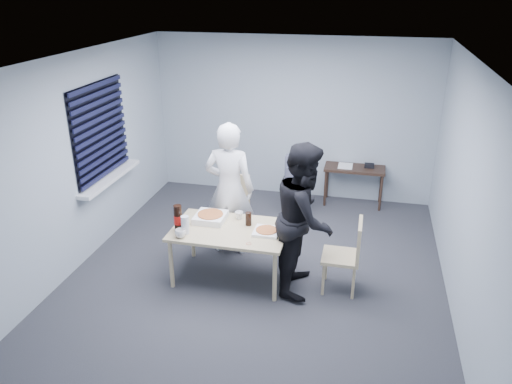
% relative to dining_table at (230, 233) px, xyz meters
% --- Properties ---
extents(room, '(5.00, 5.00, 5.00)m').
position_rel_dining_table_xyz_m(room, '(-1.90, 0.65, 0.84)').
color(room, '#2C2C31').
rests_on(room, ground).
extents(dining_table, '(1.35, 0.86, 0.66)m').
position_rel_dining_table_xyz_m(dining_table, '(0.00, 0.00, 0.00)').
color(dining_table, tan).
rests_on(dining_table, ground).
extents(chair_far, '(0.42, 0.42, 0.89)m').
position_rel_dining_table_xyz_m(chair_far, '(-0.26, 1.07, -0.08)').
color(chair_far, tan).
rests_on(chair_far, ground).
extents(chair_right, '(0.42, 0.42, 0.89)m').
position_rel_dining_table_xyz_m(chair_right, '(1.39, 0.04, -0.08)').
color(chair_right, tan).
rests_on(chair_right, ground).
extents(person_white, '(0.65, 0.42, 1.77)m').
position_rel_dining_table_xyz_m(person_white, '(-0.18, 0.64, 0.29)').
color(person_white, white).
rests_on(person_white, ground).
extents(person_black, '(0.47, 0.86, 1.77)m').
position_rel_dining_table_xyz_m(person_black, '(0.87, 0.02, 0.29)').
color(person_black, black).
rests_on(person_black, ground).
extents(side_table, '(0.95, 0.42, 0.63)m').
position_rel_dining_table_xyz_m(side_table, '(1.34, 2.53, -0.05)').
color(side_table, '#37221A').
rests_on(side_table, ground).
extents(stool, '(0.38, 0.38, 0.53)m').
position_rel_dining_table_xyz_m(stool, '(0.46, 1.99, -0.17)').
color(stool, black).
rests_on(stool, ground).
extents(backpack, '(0.29, 0.21, 0.40)m').
position_rel_dining_table_xyz_m(backpack, '(0.46, 1.97, 0.13)').
color(backpack, slate).
rests_on(backpack, stool).
extents(pizza_box_a, '(0.36, 0.36, 0.09)m').
position_rel_dining_table_xyz_m(pizza_box_a, '(-0.29, 0.17, 0.10)').
color(pizza_box_a, white).
rests_on(pizza_box_a, dining_table).
extents(pizza_box_b, '(0.29, 0.29, 0.04)m').
position_rel_dining_table_xyz_m(pizza_box_b, '(0.44, 0.00, 0.08)').
color(pizza_box_b, white).
rests_on(pizza_box_b, dining_table).
extents(mug_a, '(0.17, 0.17, 0.10)m').
position_rel_dining_table_xyz_m(mug_a, '(-0.49, -0.33, 0.11)').
color(mug_a, white).
rests_on(mug_a, dining_table).
extents(mug_b, '(0.10, 0.10, 0.09)m').
position_rel_dining_table_xyz_m(mug_b, '(0.04, 0.29, 0.11)').
color(mug_b, white).
rests_on(mug_b, dining_table).
extents(cola_glass, '(0.08, 0.08, 0.16)m').
position_rel_dining_table_xyz_m(cola_glass, '(0.19, 0.14, 0.14)').
color(cola_glass, black).
rests_on(cola_glass, dining_table).
extents(soda_bottle, '(0.10, 0.10, 0.32)m').
position_rel_dining_table_xyz_m(soda_bottle, '(-0.58, -0.17, 0.21)').
color(soda_bottle, black).
rests_on(soda_bottle, dining_table).
extents(plastic_cups, '(0.11, 0.11, 0.22)m').
position_rel_dining_table_xyz_m(plastic_cups, '(-0.47, -0.22, 0.17)').
color(plastic_cups, silver).
rests_on(plastic_cups, dining_table).
extents(rubber_band, '(0.07, 0.07, 0.00)m').
position_rel_dining_table_xyz_m(rubber_band, '(0.30, -0.30, 0.06)').
color(rubber_band, red).
rests_on(rubber_band, dining_table).
extents(papers, '(0.32, 0.36, 0.01)m').
position_rel_dining_table_xyz_m(papers, '(1.19, 2.56, 0.04)').
color(papers, white).
rests_on(papers, side_table).
extents(black_box, '(0.17, 0.15, 0.06)m').
position_rel_dining_table_xyz_m(black_box, '(1.56, 2.58, 0.07)').
color(black_box, black).
rests_on(black_box, side_table).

